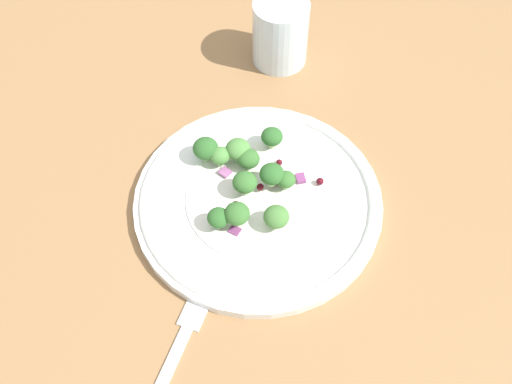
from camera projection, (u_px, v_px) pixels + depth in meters
The scene contains 26 objects.
ground_plane at pixel (255, 205), 71.62cm from camera, with size 180.00×180.00×2.00cm, color olive.
plate at pixel (256, 201), 69.65cm from camera, with size 28.12×28.12×1.70cm.
dressing_pool at pixel (256, 199), 69.29cm from camera, with size 16.31×16.31×0.20cm, color white.
broccoli_floret_0 at pixel (220, 156), 70.78cm from camera, with size 2.33×2.33×2.36cm.
broccoli_floret_1 at pixel (270, 172), 68.61cm from camera, with size 2.79×2.79×2.83cm.
broccoli_floret_2 at pixel (237, 214), 65.50cm from camera, with size 2.77×2.77×2.81cm.
broccoli_floret_3 at pixel (286, 180), 68.89cm from camera, with size 2.20×2.20×2.23cm.
broccoli_floret_4 at pixel (206, 149), 71.11cm from camera, with size 2.99×2.99×3.02cm.
broccoli_floret_5 at pixel (238, 150), 71.10cm from camera, with size 2.93×2.93×2.97cm.
broccoli_floret_6 at pixel (272, 137), 72.21cm from camera, with size 2.58×2.58×2.61cm.
broccoli_floret_7 at pixel (245, 183), 68.16cm from camera, with size 2.78×2.78×2.82cm.
broccoli_floret_8 at pixel (218, 218), 65.74cm from camera, with size 2.44×2.44×2.47cm.
broccoli_floret_9 at pixel (278, 216), 65.86cm from camera, with size 2.80×2.80×2.84cm.
broccoli_floret_10 at pixel (249, 159), 70.61cm from camera, with size 2.58×2.58×2.61cm.
cranberry_0 at pixel (273, 179), 70.13cm from camera, with size 0.93×0.93×0.93cm, color #4C0A14.
cranberry_1 at pixel (259, 185), 69.44cm from camera, with size 0.81×0.81×0.81cm, color #4C0A14.
cranberry_2 at pixel (279, 162), 71.76cm from camera, with size 0.73×0.73×0.73cm, color #4C0A14.
cranberry_3 at pixel (320, 181), 69.89cm from camera, with size 0.84×0.84×0.84cm, color #4C0A14.
cranberry_4 at pixel (236, 205), 68.29cm from camera, with size 0.92×0.92×0.92cm, color #4C0A14.
cranberry_5 at pixel (271, 168), 70.89cm from camera, with size 0.92×0.92×0.92cm, color maroon.
onion_bit_0 at pixel (218, 220), 67.34cm from camera, with size 1.08×1.25×0.56cm, color #A35B93.
onion_bit_1 at pixel (301, 178), 70.45cm from camera, with size 1.02×1.26×0.44cm, color #843D75.
onion_bit_2 at pixel (225, 172), 70.96cm from camera, with size 1.13×1.21×0.31cm, color #A35B93.
onion_bit_3 at pixel (235, 231), 66.76cm from camera, with size 1.20×1.03×0.35cm, color #843D75.
fork at pixel (168, 369), 59.19cm from camera, with size 13.75×15.06×0.50cm.
water_glass at pixel (280, 33), 80.63cm from camera, with size 7.34×7.34×8.93cm, color silver.
Camera 1 is at (35.26, -18.61, 58.52)cm, focal length 43.22 mm.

